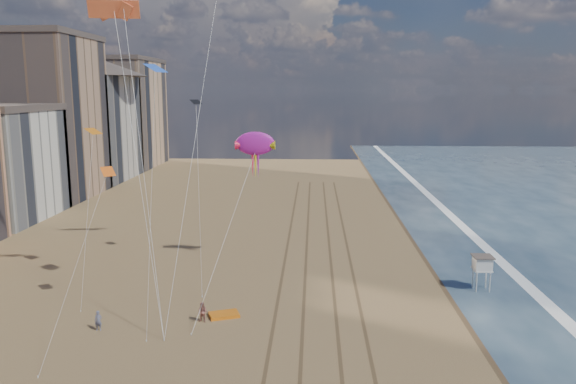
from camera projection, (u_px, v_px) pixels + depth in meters
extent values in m
plane|color=#42301E|center=(454.00, 250.00, 67.81)|extent=(260.00, 260.00, 0.00)
plane|color=white|center=(489.00, 250.00, 67.61)|extent=(260.00, 260.00, 0.00)
cube|color=brown|center=(282.00, 274.00, 58.90)|extent=(0.28, 120.00, 0.01)
cube|color=brown|center=(305.00, 274.00, 58.79)|extent=(0.28, 120.00, 0.01)
cube|color=brown|center=(332.00, 275.00, 58.66)|extent=(0.28, 120.00, 0.01)
cube|color=brown|center=(353.00, 275.00, 58.56)|extent=(0.28, 120.00, 0.01)
cube|color=tan|center=(44.00, 119.00, 99.74)|extent=(16.00, 20.00, 28.00)
cube|color=#473D38|center=(38.00, 35.00, 97.15)|extent=(16.32, 20.40, 1.00)
cube|color=#BCB2A3|center=(92.00, 128.00, 119.91)|extent=(15.00, 22.00, 22.00)
cone|color=#473D38|center=(88.00, 65.00, 117.55)|extent=(34.22, 34.22, 4.40)
cube|color=tan|center=(124.00, 115.00, 141.20)|extent=(16.00, 24.00, 26.00)
cube|color=#473D38|center=(121.00, 60.00, 138.79)|extent=(16.32, 24.48, 1.00)
cylinder|color=silver|center=(476.00, 283.00, 53.50)|extent=(0.13, 0.13, 1.88)
cylinder|color=silver|center=(490.00, 283.00, 53.44)|extent=(0.13, 0.13, 1.88)
cylinder|color=silver|center=(473.00, 278.00, 54.73)|extent=(0.13, 0.13, 1.88)
cylinder|color=silver|center=(486.00, 278.00, 54.68)|extent=(0.13, 0.13, 1.88)
cube|color=silver|center=(482.00, 270.00, 53.89)|extent=(1.68, 1.68, 0.13)
cube|color=silver|center=(482.00, 263.00, 53.78)|extent=(1.57, 1.57, 1.15)
cube|color=#473D38|center=(483.00, 256.00, 53.66)|extent=(1.88, 1.88, 0.10)
cube|color=orange|center=(224.00, 315.00, 47.86)|extent=(2.87, 2.33, 0.28)
ellipsoid|color=#AD1A9D|center=(255.00, 143.00, 59.61)|extent=(4.33, 0.81, 2.57)
cone|color=#E7153E|center=(241.00, 145.00, 59.71)|extent=(1.16, 0.97, 0.97)
cone|color=yellow|center=(270.00, 145.00, 59.57)|extent=(1.16, 0.97, 0.97)
cylinder|color=silver|center=(228.00, 230.00, 51.98)|extent=(0.03, 0.03, 22.38)
imported|color=slate|center=(98.00, 321.00, 44.93)|extent=(0.61, 0.41, 1.64)
imported|color=#98594D|center=(203.00, 312.00, 46.53)|extent=(0.99, 0.87, 1.72)
cube|color=#EA6234|center=(114.00, 9.00, 47.14)|extent=(4.30, 1.46, 1.47)
plane|color=orange|center=(93.00, 131.00, 54.05)|extent=(2.02, 2.05, 0.55)
plane|color=orange|center=(108.00, 171.00, 46.24)|extent=(1.72, 1.68, 0.68)
plane|color=blue|center=(155.00, 68.00, 46.38)|extent=(2.31, 2.36, 0.72)
plane|color=black|center=(196.00, 102.00, 58.11)|extent=(1.69, 1.67, 0.48)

